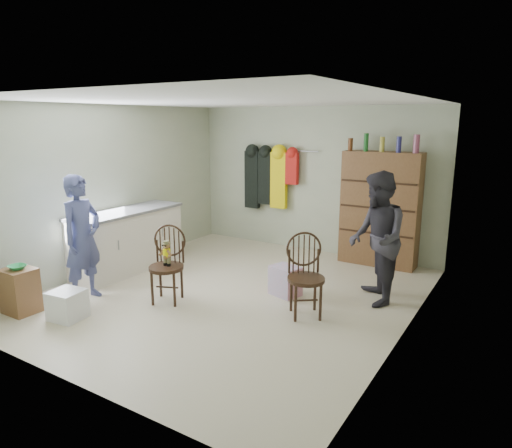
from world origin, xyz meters
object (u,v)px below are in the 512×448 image
Objects in this scene: chair_far at (305,272)px; chair_front at (167,260)px; dresser at (380,209)px; counter at (128,240)px.

chair_front is at bearing 160.69° from chair_far.
chair_front is at bearing -122.11° from dresser.
dresser is (3.20, 2.30, 0.44)m from counter.
dresser is at bearing 49.60° from chair_far.
dresser reaches higher than chair_far.
chair_front is (1.38, -0.61, 0.07)m from counter.
chair_far is at bearing -93.54° from dresser.
counter is 1.91× the size of chair_front.
chair_front is 0.99× the size of chair_far.
chair_far reaches higher than counter.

